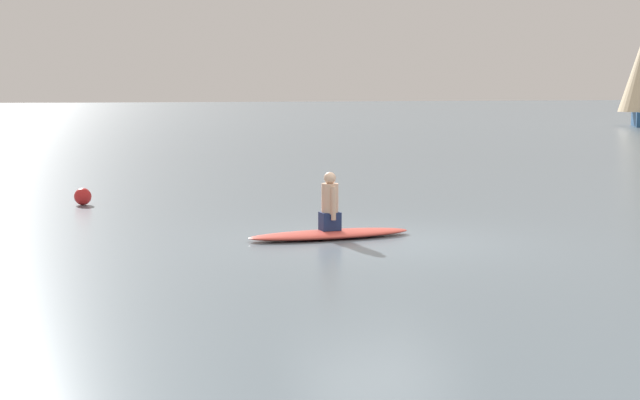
# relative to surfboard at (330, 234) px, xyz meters

# --- Properties ---
(ground_plane) EXTENTS (400.00, 400.00, 0.00)m
(ground_plane) POSITION_rel_surfboard_xyz_m (-0.69, -0.50, -0.07)
(ground_plane) COLOR slate
(surfboard) EXTENTS (0.98, 2.84, 0.13)m
(surfboard) POSITION_rel_surfboard_xyz_m (0.00, 0.00, 0.00)
(surfboard) COLOR #D84C3F
(surfboard) RESTS_ON ground
(person_paddler) EXTENTS (0.42, 0.34, 0.96)m
(person_paddler) POSITION_rel_surfboard_xyz_m (0.00, 0.00, 0.50)
(person_paddler) COLOR navy
(person_paddler) RESTS_ON surfboard
(buoy_marker) EXTENTS (0.36, 0.36, 0.36)m
(buoy_marker) POSITION_rel_surfboard_xyz_m (6.37, 2.70, 0.12)
(buoy_marker) COLOR red
(buoy_marker) RESTS_ON ground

